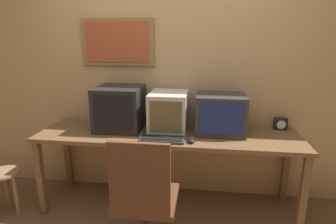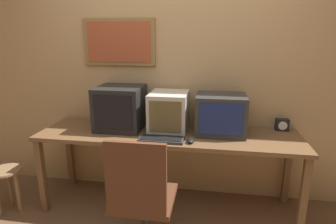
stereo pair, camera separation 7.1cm
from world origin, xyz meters
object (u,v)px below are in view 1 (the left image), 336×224
monitor_left (120,108)px  keyboard_main (162,139)px  mouse_near_keyboard (191,140)px  desk_clock (280,124)px  side_stool (4,184)px  monitor_center (169,112)px  office_chair (145,209)px  monitor_right (220,114)px

monitor_left → keyboard_main: (0.45, -0.27, -0.19)m
mouse_near_keyboard → desk_clock: size_ratio=0.90×
mouse_near_keyboard → side_stool: 1.75m
side_stool → desk_clock: bearing=12.9°
monitor_left → mouse_near_keyboard: (0.69, -0.28, -0.18)m
monitor_center → side_stool: size_ratio=0.94×
desk_clock → office_chair: 1.52m
keyboard_main → mouse_near_keyboard: (0.25, -0.01, 0.01)m
monitor_center → mouse_near_keyboard: (0.23, -0.29, -0.16)m
monitor_right → desk_clock: size_ratio=3.73×
mouse_near_keyboard → monitor_right: bearing=49.6°
monitor_center → side_stool: monitor_center is taller
monitor_left → monitor_right: bearing=0.2°
monitor_center → office_chair: (-0.06, -0.79, -0.50)m
monitor_right → mouse_near_keyboard: (-0.24, -0.29, -0.16)m
office_chair → keyboard_main: bearing=85.1°
monitor_right → keyboard_main: bearing=-150.6°
mouse_near_keyboard → keyboard_main: bearing=178.1°
keyboard_main → office_chair: size_ratio=0.39×
monitor_right → monitor_center: bearing=179.7°
monitor_right → office_chair: monitor_right is taller
desk_clock → mouse_near_keyboard: bearing=-151.0°
monitor_center → keyboard_main: monitor_center is taller
office_chair → side_stool: office_chair is taller
keyboard_main → mouse_near_keyboard: 0.25m
monitor_center → monitor_right: 0.47m
monitor_left → monitor_center: (0.47, 0.01, -0.02)m
monitor_right → side_stool: 2.07m
mouse_near_keyboard → office_chair: bearing=-120.1°
office_chair → monitor_center: bearing=85.4°
monitor_center → keyboard_main: (-0.02, -0.28, -0.17)m
monitor_center → desk_clock: 1.07m
monitor_right → office_chair: size_ratio=0.45×
monitor_left → desk_clock: monitor_left is taller
desk_clock → side_stool: (-2.51, -0.57, -0.50)m
monitor_center → mouse_near_keyboard: size_ratio=3.84×
side_stool → office_chair: bearing=-15.4°
monitor_left → keyboard_main: bearing=-31.6°
monitor_left → desk_clock: bearing=6.5°
mouse_near_keyboard → side_stool: size_ratio=0.25×
office_chair → side_stool: (-1.39, 0.38, -0.12)m
monitor_left → office_chair: 1.03m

